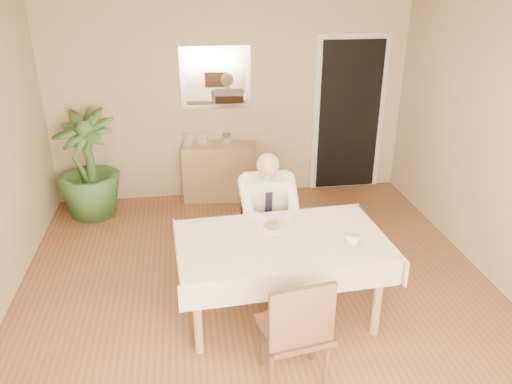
{
  "coord_description": "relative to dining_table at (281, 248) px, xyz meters",
  "views": [
    {
      "loc": [
        -0.6,
        -3.66,
        2.77
      ],
      "look_at": [
        0.0,
        0.35,
        0.95
      ],
      "focal_mm": 35.0,
      "sensor_mm": 36.0,
      "label": 1
    }
  ],
  "objects": [
    {
      "name": "dining_table",
      "position": [
        0.0,
        0.0,
        0.0
      ],
      "size": [
        1.77,
        1.1,
        0.75
      ],
      "rotation": [
        0.0,
        0.0,
        0.05
      ],
      "color": "tan",
      "rests_on": "ground"
    },
    {
      "name": "sideboard",
      "position": [
        -0.32,
        2.49,
        -0.3
      ],
      "size": [
        0.95,
        0.39,
        0.74
      ],
      "primitive_type": "cube",
      "rotation": [
        0.0,
        0.0,
        -0.09
      ],
      "color": "tan",
      "rests_on": "ground"
    },
    {
      "name": "coffee_mug",
      "position": [
        0.54,
        -0.17,
        0.13
      ],
      "size": [
        0.14,
        0.14,
        0.1
      ],
      "primitive_type": "imported",
      "rotation": [
        0.0,
        0.0,
        -0.16
      ],
      "color": "white",
      "rests_on": "dining_table"
    },
    {
      "name": "chair_near",
      "position": [
        -0.06,
        -0.86,
        -0.13
      ],
      "size": [
        0.51,
        0.51,
        0.95
      ],
      "rotation": [
        0.0,
        0.0,
        0.15
      ],
      "color": "#452A1D",
      "rests_on": "ground"
    },
    {
      "name": "photo_frame_right",
      "position": [
        -0.21,
        2.54,
        0.14
      ],
      "size": [
        0.1,
        0.02,
        0.14
      ],
      "primitive_type": "cube",
      "color": "silver",
      "rests_on": "sideboard"
    },
    {
      "name": "doorway",
      "position": [
        1.42,
        2.63,
        0.33
      ],
      "size": [
        0.96,
        0.07,
        2.1
      ],
      "color": "white",
      "rests_on": "ground"
    },
    {
      "name": "knife",
      "position": [
        -0.0,
        0.13,
        0.11
      ],
      "size": [
        0.01,
        0.13,
        0.01
      ],
      "primitive_type": "cylinder",
      "rotation": [
        1.57,
        0.0,
        0.0
      ],
      "color": "silver",
      "rests_on": "dining_table"
    },
    {
      "name": "seated_man",
      "position": [
        -0.0,
        0.59,
        0.02
      ],
      "size": [
        0.48,
        0.72,
        1.24
      ],
      "color": "white",
      "rests_on": "ground"
    },
    {
      "name": "room",
      "position": [
        -0.13,
        0.17,
        0.63
      ],
      "size": [
        5.0,
        5.02,
        2.6
      ],
      "color": "brown",
      "rests_on": "ground"
    },
    {
      "name": "chair_far",
      "position": [
        0.0,
        0.89,
        -0.13
      ],
      "size": [
        0.5,
        0.5,
        0.94
      ],
      "rotation": [
        0.0,
        0.0,
        0.12
      ],
      "color": "#452A1D",
      "rests_on": "ground"
    },
    {
      "name": "potted_palm",
      "position": [
        -1.89,
        2.24,
        -0.02
      ],
      "size": [
        0.92,
        0.92,
        1.3
      ],
      "primitive_type": "imported",
      "rotation": [
        0.0,
        0.0,
        -0.33
      ],
      "color": "#325927",
      "rests_on": "ground"
    },
    {
      "name": "photo_frame_center",
      "position": [
        -0.51,
        2.55,
        0.14
      ],
      "size": [
        0.1,
        0.02,
        0.14
      ],
      "primitive_type": "cube",
      "color": "silver",
      "rests_on": "sideboard"
    },
    {
      "name": "photo_frame_left",
      "position": [
        -0.69,
        2.55,
        0.14
      ],
      "size": [
        0.1,
        0.02,
        0.14
      ],
      "primitive_type": "cube",
      "color": "silver",
      "rests_on": "sideboard"
    },
    {
      "name": "mirror",
      "position": [
        -0.32,
        2.64,
        0.88
      ],
      "size": [
        0.86,
        0.04,
        0.76
      ],
      "color": "silver",
      "rests_on": "room"
    },
    {
      "name": "fork",
      "position": [
        -0.08,
        0.13,
        0.11
      ],
      "size": [
        0.01,
        0.13,
        0.01
      ],
      "primitive_type": "cylinder",
      "rotation": [
        1.57,
        0.0,
        0.0
      ],
      "color": "silver",
      "rests_on": "dining_table"
    },
    {
      "name": "plate",
      "position": [
        -0.04,
        0.19,
        0.09
      ],
      "size": [
        0.26,
        0.26,
        0.02
      ],
      "primitive_type": "cylinder",
      "color": "white",
      "rests_on": "dining_table"
    },
    {
      "name": "food",
      "position": [
        -0.04,
        0.19,
        0.11
      ],
      "size": [
        0.14,
        0.14,
        0.06
      ],
      "primitive_type": "ellipsoid",
      "color": "olive",
      "rests_on": "dining_table"
    }
  ]
}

